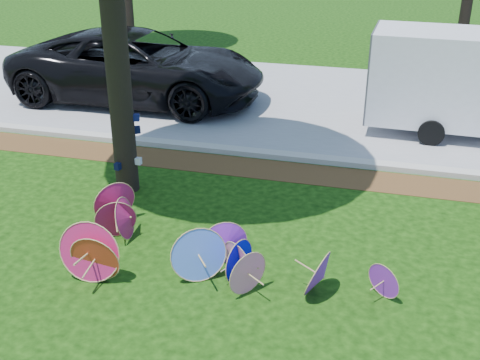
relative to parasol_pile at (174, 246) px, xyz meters
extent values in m
plane|color=black|center=(0.15, -0.53, -0.39)|extent=(90.00, 90.00, 0.00)
cube|color=#472D16|center=(0.15, 3.97, -0.38)|extent=(90.00, 1.00, 0.01)
cube|color=#B7B5AD|center=(0.15, 4.67, -0.33)|extent=(90.00, 0.30, 0.12)
cube|color=gray|center=(0.15, 8.82, -0.38)|extent=(90.00, 8.00, 0.01)
cylinder|color=black|center=(-1.87, 2.38, 2.61)|extent=(0.44, 0.44, 5.99)
cone|color=#5984FF|center=(0.44, -0.16, 0.04)|extent=(0.85, 0.66, 0.86)
cone|color=#B51B59|center=(-1.28, 0.64, -0.04)|extent=(0.70, 0.50, 0.70)
cone|color=purple|center=(0.73, 0.28, -0.03)|extent=(0.69, 0.42, 0.72)
cone|color=#B51B59|center=(-1.07, 0.67, -0.02)|extent=(0.34, 0.75, 0.73)
cone|color=#B9331A|center=(-0.98, -0.61, 0.01)|extent=(0.79, 0.25, 0.79)
cone|color=#B51B59|center=(-1.08, -0.56, 0.09)|extent=(0.97, 0.36, 0.97)
cone|color=purple|center=(3.15, 0.06, -0.11)|extent=(0.52, 0.44, 0.56)
cone|color=pink|center=(1.21, -0.34, -0.05)|extent=(0.49, 0.62, 0.68)
cone|color=purple|center=(2.25, -0.14, -0.02)|extent=(0.50, 0.79, 0.73)
cone|color=#B51B59|center=(-1.48, 1.07, 0.00)|extent=(0.67, 0.73, 0.78)
cone|color=#0208E9|center=(1.01, -0.09, -0.04)|extent=(0.34, 0.69, 0.69)
cone|color=pink|center=(1.06, -0.03, -0.06)|extent=(0.64, 0.55, 0.66)
imported|color=black|center=(-3.95, 7.78, 0.58)|extent=(6.98, 3.24, 1.94)
cube|color=silver|center=(3.93, 7.29, 0.98)|extent=(3.11, 2.03, 2.73)
camera|label=1|loc=(2.99, -7.31, 4.77)|focal=45.00mm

